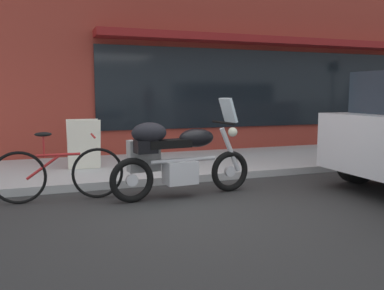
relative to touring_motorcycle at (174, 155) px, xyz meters
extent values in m
plane|color=#2D2D2D|center=(0.19, -0.52, -0.59)|extent=(80.00, 80.00, 0.00)
cube|color=black|center=(6.82, 3.47, 0.96)|extent=(14.88, 0.06, 1.80)
torus|color=black|center=(0.88, 0.04, -0.29)|extent=(0.61, 0.14, 0.60)
cylinder|color=silver|center=(0.88, 0.04, -0.29)|extent=(0.16, 0.07, 0.16)
torus|color=black|center=(-0.61, -0.09, -0.29)|extent=(0.61, 0.14, 0.60)
cylinder|color=silver|center=(-0.61, -0.09, -0.29)|extent=(0.16, 0.07, 0.16)
cube|color=silver|center=(0.09, -0.03, -0.24)|extent=(0.47, 0.34, 0.32)
cylinder|color=silver|center=(0.14, -0.02, -0.07)|extent=(0.98, 0.15, 0.06)
ellipsoid|color=black|center=(0.34, 0.00, 0.23)|extent=(0.54, 0.33, 0.26)
cube|color=black|center=(-0.08, -0.04, 0.17)|extent=(0.62, 0.29, 0.11)
cube|color=black|center=(-0.41, -0.07, 0.15)|extent=(0.30, 0.24, 0.18)
cylinder|color=silver|center=(0.88, 0.04, 0.03)|extent=(0.35, 0.10, 0.67)
cylinder|color=black|center=(0.76, 0.03, 0.43)|extent=(0.09, 0.62, 0.04)
cube|color=silver|center=(0.84, 0.04, 0.61)|extent=(0.18, 0.33, 0.35)
sphere|color=#EAEACC|center=(0.92, 0.05, 0.29)|extent=(0.14, 0.14, 0.14)
cube|color=#A5A5A5|center=(-0.38, 0.17, -0.01)|extent=(0.46, 0.24, 0.44)
cube|color=black|center=(-0.38, 0.28, -0.01)|extent=(0.37, 0.05, 0.03)
ellipsoid|color=black|center=(-0.36, -0.07, 0.33)|extent=(0.51, 0.36, 0.28)
torus|color=black|center=(-1.00, 0.31, -0.24)|extent=(0.70, 0.06, 0.70)
torus|color=black|center=(-2.01, 0.35, -0.24)|extent=(0.70, 0.06, 0.70)
cylinder|color=#B22323|center=(-1.51, 0.33, 0.04)|extent=(0.56, 0.05, 0.04)
cylinder|color=#B22323|center=(-1.71, 0.34, -0.12)|extent=(0.44, 0.05, 0.32)
cylinder|color=#B22323|center=(-1.69, 0.34, 0.16)|extent=(0.03, 0.03, 0.30)
ellipsoid|color=black|center=(-1.69, 0.34, 0.32)|extent=(0.22, 0.11, 0.06)
cylinder|color=#B22323|center=(-1.05, 0.31, 0.28)|extent=(0.04, 0.48, 0.03)
cylinder|color=black|center=(3.06, -0.13, -0.26)|extent=(0.66, 0.22, 0.66)
cube|color=silver|center=(-1.01, 1.91, -0.04)|extent=(0.55, 0.18, 0.86)
cube|color=silver|center=(-1.01, 2.13, -0.04)|extent=(0.55, 0.18, 0.86)
camera|label=1|loc=(-1.72, -5.44, 0.86)|focal=38.99mm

